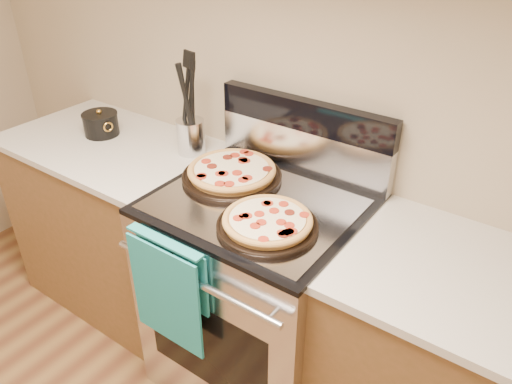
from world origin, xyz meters
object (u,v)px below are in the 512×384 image
Objects in this scene: pepperoni_pizza_front at (267,222)px; range_body at (258,296)px; pepperoni_pizza_back at (232,173)px; saucepan at (101,125)px; utensil_crock at (191,136)px.

range_body is at bearing 134.55° from pepperoni_pizza_front.
pepperoni_pizza_back reaches higher than pepperoni_pizza_front.
saucepan is at bearing 175.82° from range_body.
pepperoni_pizza_back is 0.37m from pepperoni_pizza_front.
saucepan is (-1.09, 0.20, 0.01)m from pepperoni_pizza_front.
range_body is 1.09m from saucepan.
utensil_crock is 0.49m from saucepan.
range_body is 0.54m from pepperoni_pizza_back.
range_body is at bearing -21.25° from pepperoni_pizza_back.
pepperoni_pizza_back is at bearing 158.75° from range_body.
utensil_crock reaches higher than pepperoni_pizza_front.
saucepan is (-0.48, -0.11, -0.03)m from utensil_crock.
utensil_crock is (-0.31, 0.11, 0.03)m from pepperoni_pizza_back.
pepperoni_pizza_front is 2.24× the size of utensil_crock.
pepperoni_pizza_front is at bearing -10.39° from saucepan.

